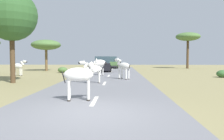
{
  "coord_description": "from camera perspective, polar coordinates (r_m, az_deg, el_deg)",
  "views": [
    {
      "loc": [
        0.81,
        -6.95,
        1.74
      ],
      "look_at": [
        0.21,
        11.72,
        0.69
      ],
      "focal_mm": 38.0,
      "sensor_mm": 36.0,
      "label": 1
    }
  ],
  "objects": [
    {
      "name": "zebra_2",
      "position": [
        9.21,
        -7.43,
        -1.21
      ],
      "size": [
        1.74,
        0.62,
        1.65
      ],
      "rotation": [
        0.0,
        0.0,
        4.86
      ],
      "color": "silver",
      "rests_on": "road"
    },
    {
      "name": "zebra_0",
      "position": [
        21.79,
        -2.7,
        0.9
      ],
      "size": [
        0.81,
        1.37,
        1.37
      ],
      "rotation": [
        0.0,
        0.0,
        3.57
      ],
      "color": "silver",
      "rests_on": "road"
    },
    {
      "name": "zebra_1",
      "position": [
        17.97,
        2.68,
        0.91
      ],
      "size": [
        1.34,
        1.41,
        1.63
      ],
      "rotation": [
        0.0,
        0.0,
        0.75
      ],
      "color": "silver",
      "rests_on": "road"
    },
    {
      "name": "road",
      "position": [
        7.23,
        -5.94,
        -10.52
      ],
      "size": [
        6.0,
        64.0,
        0.05
      ],
      "primitive_type": "cube",
      "color": "slate",
      "rests_on": "ground_plane"
    },
    {
      "name": "zebra_3",
      "position": [
        23.23,
        -21.61,
        0.85
      ],
      "size": [
        1.56,
        0.56,
        1.47
      ],
      "rotation": [
        0.0,
        0.0,
        4.56
      ],
      "color": "silver",
      "rests_on": "ground_plane"
    },
    {
      "name": "ground_plane",
      "position": [
        7.21,
        -4.76,
        -10.75
      ],
      "size": [
        90.0,
        90.0,
        0.0
      ],
      "primitive_type": "plane",
      "color": "#8E8456"
    },
    {
      "name": "bush_4",
      "position": [
        26.45,
        -11.8,
        0.04
      ],
      "size": [
        1.04,
        0.94,
        0.62
      ],
      "primitive_type": "ellipsoid",
      "color": "#4C7038",
      "rests_on": "ground_plane"
    },
    {
      "name": "tree_3",
      "position": [
        17.25,
        -23.03,
        11.92
      ],
      "size": [
        3.35,
        3.35,
        6.13
      ],
      "color": "#4C3823",
      "rests_on": "ground_plane"
    },
    {
      "name": "car_0",
      "position": [
        27.58,
        -2.31,
        1.34
      ],
      "size": [
        2.19,
        4.42,
        1.74
      ],
      "rotation": [
        0.0,
        0.0,
        0.05
      ],
      "color": "black",
      "rests_on": "road"
    },
    {
      "name": "zebra_4",
      "position": [
        15.19,
        -4.72,
        0.17
      ],
      "size": [
        1.56,
        0.61,
        1.49
      ],
      "rotation": [
        0.0,
        0.0,
        1.78
      ],
      "color": "silver",
      "rests_on": "road"
    },
    {
      "name": "car_1",
      "position": [
        35.81,
        -0.22,
        1.77
      ],
      "size": [
        2.19,
        4.43,
        1.74
      ],
      "rotation": [
        0.0,
        0.0,
        3.19
      ],
      "color": "#476B38",
      "rests_on": "road"
    },
    {
      "name": "tree_6",
      "position": [
        30.23,
        -15.58,
        5.8
      ],
      "size": [
        3.58,
        3.58,
        3.83
      ],
      "color": "brown",
      "rests_on": "ground_plane"
    },
    {
      "name": "bush_3",
      "position": [
        22.03,
        25.1,
        -0.82
      ],
      "size": [
        1.04,
        0.94,
        0.63
      ],
      "primitive_type": "ellipsoid",
      "color": "#386633",
      "rests_on": "ground_plane"
    },
    {
      "name": "tree_4",
      "position": [
        36.88,
        17.8,
        7.52
      ],
      "size": [
        3.56,
        3.56,
        5.33
      ],
      "color": "#4C3823",
      "rests_on": "ground_plane"
    },
    {
      "name": "lane_markings",
      "position": [
        6.26,
        -7.21,
        -12.43
      ],
      "size": [
        0.16,
        56.0,
        0.01
      ],
      "color": "silver",
      "rests_on": "road"
    }
  ]
}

